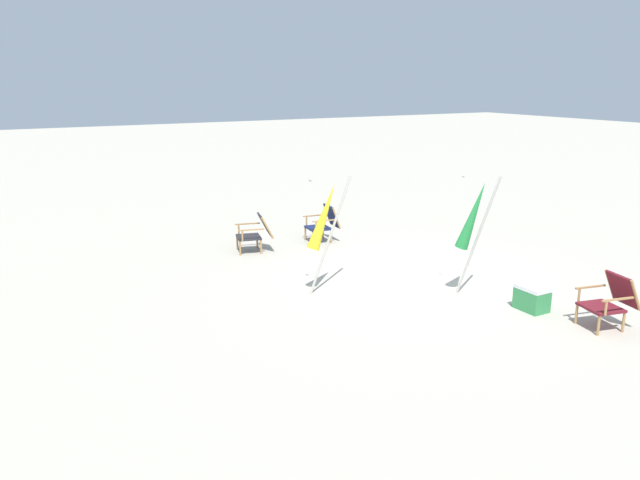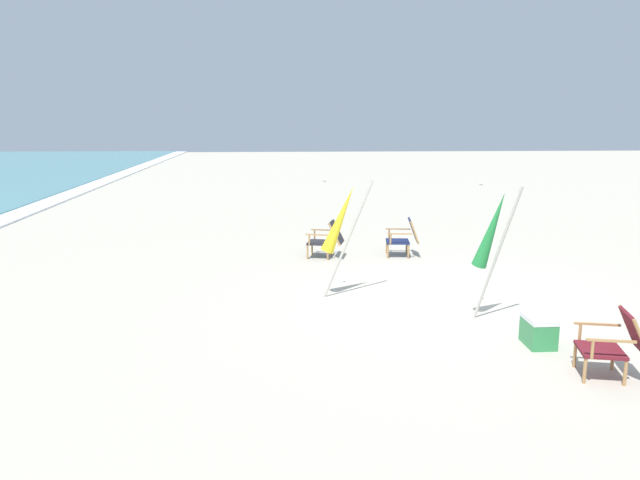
# 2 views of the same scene
# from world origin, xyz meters

# --- Properties ---
(ground_plane) EXTENTS (80.00, 80.00, 0.00)m
(ground_plane) POSITION_xyz_m (0.00, 0.00, 0.00)
(ground_plane) COLOR #B7AF9E
(beach_chair_mid_center) EXTENTS (0.65, 0.74, 0.81)m
(beach_chair_mid_center) POSITION_xyz_m (3.11, 0.13, 0.43)
(beach_chair_mid_center) COLOR #19234C
(beach_chair_mid_center) RESTS_ON ground
(beach_chair_back_right) EXTENTS (0.71, 0.83, 0.80)m
(beach_chair_back_right) POSITION_xyz_m (-3.23, -1.10, 0.43)
(beach_chair_back_right) COLOR maroon
(beach_chair_back_right) RESTS_ON ground
(beach_chair_front_right) EXTENTS (0.74, 0.86, 0.79)m
(beach_chair_front_right) POSITION_xyz_m (3.08, 1.79, 0.42)
(beach_chair_front_right) COLOR #28282D
(beach_chair_front_right) RESTS_ON ground
(umbrella_furled_green) EXTENTS (0.51, 0.63, 2.05)m
(umbrella_furled_green) POSITION_xyz_m (-1.12, -0.30, 1.34)
(umbrella_furled_green) COLOR #B7B2A8
(umbrella_furled_green) RESTS_ON ground
(umbrella_furled_yellow) EXTENTS (0.24, 0.87, 1.98)m
(umbrella_furled_yellow) POSITION_xyz_m (0.21, 1.78, 1.29)
(umbrella_furled_yellow) COLOR #B7B2A8
(umbrella_furled_yellow) RESTS_ON ground
(cooler_box) EXTENTS (0.49, 0.35, 0.40)m
(cooler_box) POSITION_xyz_m (-2.19, -0.63, 0.20)
(cooler_box) COLOR #338C4C
(cooler_box) RESTS_ON ground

